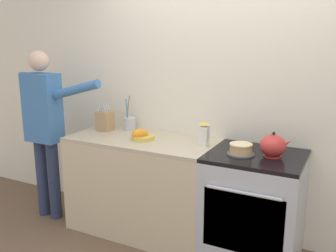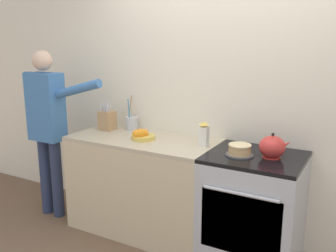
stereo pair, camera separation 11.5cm
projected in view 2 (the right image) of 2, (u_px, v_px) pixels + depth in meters
The scene contains 10 objects.
wall_back at pixel (232, 93), 3.21m from camera, with size 8.00×0.04×2.60m.
counter_cabinet at pixel (143, 184), 3.45m from camera, with size 1.33×0.64×0.89m.
stove_range at pixel (253, 209), 2.96m from camera, with size 0.73×0.68×0.89m.
layer_cake at pixel (240, 150), 2.85m from camera, with size 0.21×0.21×0.09m.
tea_kettle at pixel (272, 147), 2.79m from camera, with size 0.24×0.20×0.19m.
knife_block at pixel (107, 120), 3.63m from camera, with size 0.13×0.13×0.28m.
utensil_crock at pixel (132, 123), 3.65m from camera, with size 0.12×0.12×0.33m.
fruit_bowl at pixel (142, 135), 3.29m from camera, with size 0.21×0.21×0.10m.
milk_carton at pixel (204, 135), 3.08m from camera, with size 0.07×0.07×0.21m.
person_baker at pixel (47, 120), 3.62m from camera, with size 0.93×0.20×1.65m.
Camera 2 is at (1.08, -2.39, 1.77)m, focal length 40.00 mm.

